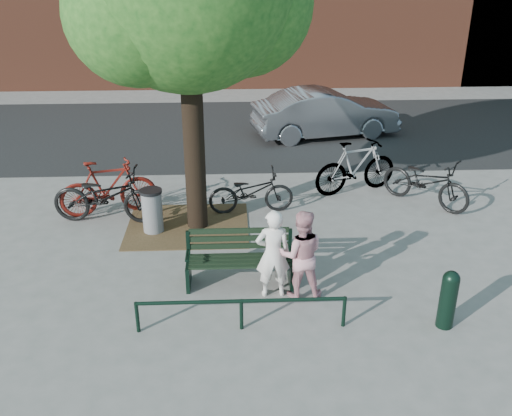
{
  "coord_description": "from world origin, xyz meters",
  "views": [
    {
      "loc": [
        -0.1,
        -8.04,
        5.12
      ],
      "look_at": [
        0.31,
        1.0,
        0.93
      ],
      "focal_mm": 40.0,
      "sensor_mm": 36.0,
      "label": 1
    }
  ],
  "objects_px": {
    "person_left": "(273,254)",
    "bollard": "(448,297)",
    "litter_bin": "(152,211)",
    "park_bench": "(240,257)",
    "parked_car": "(325,113)",
    "person_right": "(301,255)",
    "bicycle_c": "(251,192)"
  },
  "relations": [
    {
      "from": "bollard",
      "to": "litter_bin",
      "type": "xyz_separation_m",
      "value": [
        -4.64,
        3.26,
        -0.05
      ]
    },
    {
      "from": "person_right",
      "to": "litter_bin",
      "type": "relative_size",
      "value": 1.68
    },
    {
      "from": "litter_bin",
      "to": "parked_car",
      "type": "xyz_separation_m",
      "value": [
        4.28,
        5.94,
        0.24
      ]
    },
    {
      "from": "park_bench",
      "to": "person_left",
      "type": "bearing_deg",
      "value": -37.72
    },
    {
      "from": "person_right",
      "to": "person_left",
      "type": "bearing_deg",
      "value": -2.96
    },
    {
      "from": "person_right",
      "to": "bicycle_c",
      "type": "relative_size",
      "value": 0.84
    },
    {
      "from": "person_right",
      "to": "bollard",
      "type": "bearing_deg",
      "value": 158.81
    },
    {
      "from": "person_left",
      "to": "litter_bin",
      "type": "height_order",
      "value": "person_left"
    },
    {
      "from": "bollard",
      "to": "person_right",
      "type": "bearing_deg",
      "value": 156.18
    },
    {
      "from": "litter_bin",
      "to": "bicycle_c",
      "type": "height_order",
      "value": "bicycle_c"
    },
    {
      "from": "park_bench",
      "to": "litter_bin",
      "type": "xyz_separation_m",
      "value": [
        -1.65,
        1.92,
        -0.03
      ]
    },
    {
      "from": "bollard",
      "to": "litter_bin",
      "type": "height_order",
      "value": "bollard"
    },
    {
      "from": "bollard",
      "to": "parked_car",
      "type": "height_order",
      "value": "parked_car"
    },
    {
      "from": "park_bench",
      "to": "bicycle_c",
      "type": "distance_m",
      "value": 2.74
    },
    {
      "from": "person_right",
      "to": "bicycle_c",
      "type": "bearing_deg",
      "value": -75.62
    },
    {
      "from": "bicycle_c",
      "to": "person_left",
      "type": "bearing_deg",
      "value": 179.65
    },
    {
      "from": "bollard",
      "to": "litter_bin",
      "type": "distance_m",
      "value": 5.67
    },
    {
      "from": "park_bench",
      "to": "bollard",
      "type": "bearing_deg",
      "value": -24.17
    },
    {
      "from": "person_right",
      "to": "bollard",
      "type": "relative_size",
      "value": 1.6
    },
    {
      "from": "park_bench",
      "to": "bollard",
      "type": "distance_m",
      "value": 3.28
    },
    {
      "from": "person_left",
      "to": "park_bench",
      "type": "bearing_deg",
      "value": -40.62
    },
    {
      "from": "parked_car",
      "to": "bollard",
      "type": "bearing_deg",
      "value": 170.3
    },
    {
      "from": "park_bench",
      "to": "person_left",
      "type": "distance_m",
      "value": 0.7
    },
    {
      "from": "park_bench",
      "to": "litter_bin",
      "type": "relative_size",
      "value": 1.97
    },
    {
      "from": "parked_car",
      "to": "person_right",
      "type": "bearing_deg",
      "value": 156.61
    },
    {
      "from": "person_left",
      "to": "bicycle_c",
      "type": "height_order",
      "value": "person_left"
    },
    {
      "from": "person_right",
      "to": "parked_car",
      "type": "relative_size",
      "value": 0.36
    },
    {
      "from": "person_right",
      "to": "parked_car",
      "type": "bearing_deg",
      "value": -98.84
    },
    {
      "from": "litter_bin",
      "to": "person_left",
      "type": "bearing_deg",
      "value": -46.95
    },
    {
      "from": "bollard",
      "to": "parked_car",
      "type": "relative_size",
      "value": 0.22
    },
    {
      "from": "person_left",
      "to": "bollard",
      "type": "relative_size",
      "value": 1.61
    },
    {
      "from": "park_bench",
      "to": "bicycle_c",
      "type": "xyz_separation_m",
      "value": [
        0.29,
        2.72,
        -0.02
      ]
    }
  ]
}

